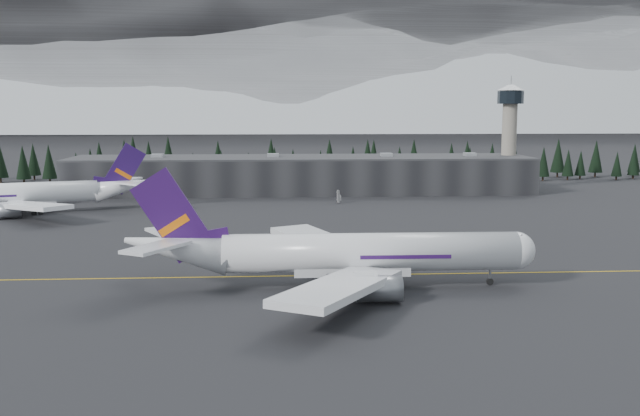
{
  "coord_description": "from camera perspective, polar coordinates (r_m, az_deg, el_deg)",
  "views": [
    {
      "loc": [
        -8.94,
        -124.88,
        29.3
      ],
      "look_at": [
        0.0,
        20.0,
        9.0
      ],
      "focal_mm": 40.0,
      "sensor_mm": 36.0,
      "label": 1
    }
  ],
  "objects": [
    {
      "name": "ground",
      "position": [
        128.58,
        0.55,
        -5.21
      ],
      "size": [
        1400.0,
        1400.0,
        0.0
      ],
      "primitive_type": "plane",
      "color": "black",
      "rests_on": "ground"
    },
    {
      "name": "gse_vehicle_a",
      "position": [
        233.99,
        -12.85,
        0.73
      ],
      "size": [
        2.42,
        4.74,
        1.28
      ],
      "primitive_type": "imported",
      "rotation": [
        0.0,
        0.0,
        -0.06
      ],
      "color": "#BAB9BC",
      "rests_on": "ground"
    },
    {
      "name": "mountain_ridge",
      "position": [
        1125.3,
        -3.09,
        6.46
      ],
      "size": [
        4400.0,
        900.0,
        420.0
      ],
      "primitive_type": null,
      "color": "white",
      "rests_on": "ground"
    },
    {
      "name": "treeline",
      "position": [
        287.85,
        -1.74,
        3.61
      ],
      "size": [
        360.0,
        20.0,
        15.0
      ],
      "primitive_type": "cube",
      "color": "black",
      "rests_on": "ground"
    },
    {
      "name": "taxiline",
      "position": [
        126.64,
        0.62,
        -5.41
      ],
      "size": [
        400.0,
        0.4,
        0.02
      ],
      "primitive_type": "cube",
      "color": "gold",
      "rests_on": "ground"
    },
    {
      "name": "gse_vehicle_b",
      "position": [
        222.33,
        1.53,
        0.57
      ],
      "size": [
        4.34,
        2.08,
        1.43
      ],
      "primitive_type": "imported",
      "rotation": [
        0.0,
        0.0,
        -1.47
      ],
      "color": "#BAB9BC",
      "rests_on": "ground"
    },
    {
      "name": "control_tower",
      "position": [
        266.51,
        14.92,
        6.43
      ],
      "size": [
        10.0,
        10.0,
        37.7
      ],
      "color": "gray",
      "rests_on": "ground"
    },
    {
      "name": "jet_parked",
      "position": [
        216.87,
        -22.08,
        1.07
      ],
      "size": [
        64.58,
        58.45,
        19.44
      ],
      "rotation": [
        0.0,
        0.0,
        3.43
      ],
      "color": "white",
      "rests_on": "ground"
    },
    {
      "name": "terminal",
      "position": [
        251.1,
        -1.48,
        2.7
      ],
      "size": [
        160.0,
        30.0,
        12.6
      ],
      "color": "black",
      "rests_on": "ground"
    },
    {
      "name": "jet_main",
      "position": [
        117.44,
        1.18,
        -3.66
      ],
      "size": [
        68.14,
        62.92,
        20.04
      ],
      "rotation": [
        0.0,
        0.0,
        -0.01
      ],
      "color": "silver",
      "rests_on": "ground"
    }
  ]
}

